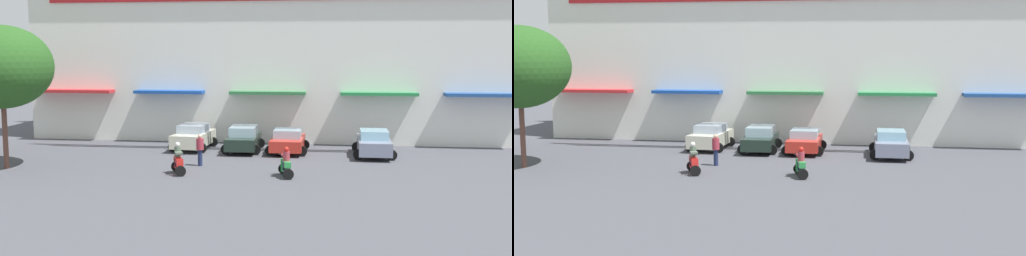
# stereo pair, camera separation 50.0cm
# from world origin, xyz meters

# --- Properties ---
(ground_plane) EXTENTS (128.00, 128.00, 0.00)m
(ground_plane) POSITION_xyz_m (0.00, 13.00, 0.00)
(ground_plane) COLOR #46464E
(colonial_building) EXTENTS (39.66, 16.59, 21.67)m
(colonial_building) POSITION_xyz_m (-0.00, 36.04, 9.30)
(colonial_building) COLOR white
(colonial_building) RESTS_ON ground
(plaza_tree_0) EXTENTS (5.04, 5.39, 7.30)m
(plaza_tree_0) POSITION_xyz_m (-15.92, 19.71, 5.18)
(plaza_tree_0) COLOR brown
(plaza_tree_0) RESTS_ON ground
(parked_car_0) EXTENTS (2.56, 4.08, 1.54)m
(parked_car_0) POSITION_xyz_m (-7.85, 26.96, 0.78)
(parked_car_0) COLOR beige
(parked_car_0) RESTS_ON ground
(parked_car_1) EXTENTS (2.42, 4.28, 1.50)m
(parked_car_1) POSITION_xyz_m (-4.70, 26.71, 0.75)
(parked_car_1) COLOR #1D2C24
(parked_car_1) RESTS_ON ground
(parked_car_2) EXTENTS (2.45, 3.90, 1.40)m
(parked_car_2) POSITION_xyz_m (-2.02, 26.52, 0.71)
(parked_car_2) COLOR red
(parked_car_2) RESTS_ON ground
(parked_car_3) EXTENTS (2.42, 4.24, 1.52)m
(parked_car_3) POSITION_xyz_m (2.95, 25.97, 0.77)
(parked_car_3) COLOR gray
(parked_car_3) RESTS_ON ground
(scooter_rider_3) EXTENTS (0.88, 1.56, 1.48)m
(scooter_rider_3) POSITION_xyz_m (-1.52, 19.52, 0.61)
(scooter_rider_3) COLOR black
(scooter_rider_3) RESTS_ON ground
(scooter_rider_4) EXTENTS (1.04, 1.47, 1.56)m
(scooter_rider_4) POSITION_xyz_m (-6.81, 19.53, 0.64)
(scooter_rider_4) COLOR black
(scooter_rider_4) RESTS_ON ground
(pedestrian_0) EXTENTS (0.44, 0.44, 1.66)m
(pedestrian_0) POSITION_xyz_m (-6.23, 21.75, 0.94)
(pedestrian_0) COLOR #1D274B
(pedestrian_0) RESTS_ON ground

